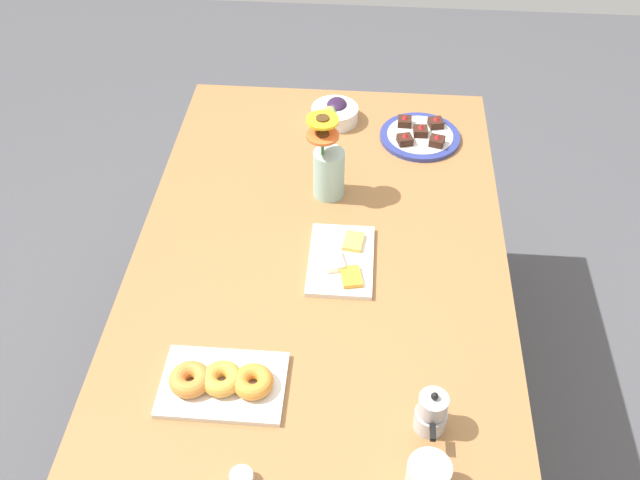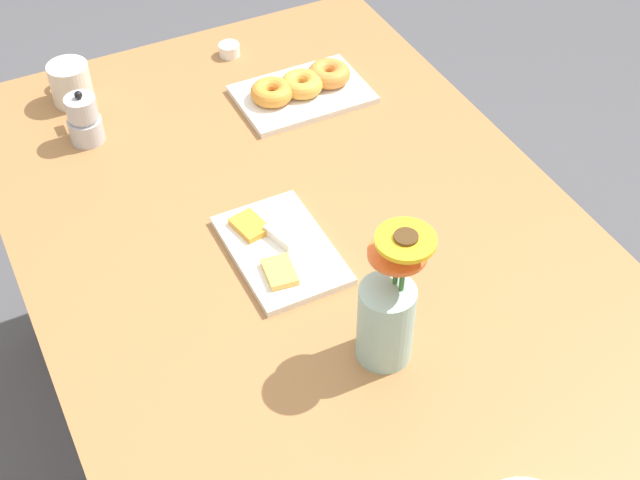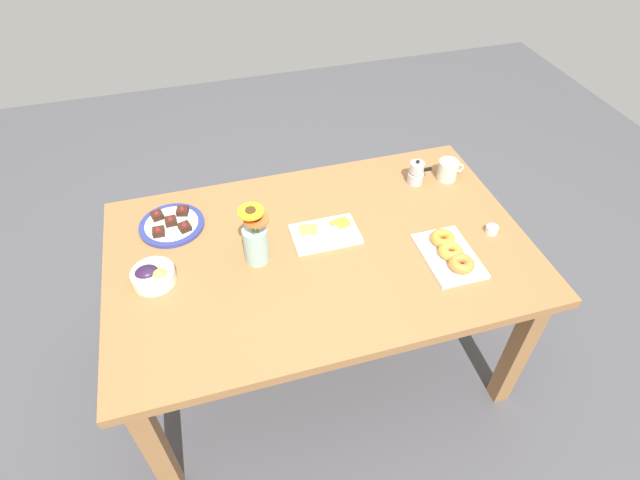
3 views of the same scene
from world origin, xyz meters
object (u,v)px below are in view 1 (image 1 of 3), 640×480
Objects in this scene: coffee_mug at (428,479)px; dining_table at (320,272)px; jam_cup_honey at (242,478)px; dessert_plate at (420,136)px; flower_vase at (328,169)px; grape_bowl at (334,113)px; moka_pot at (431,413)px; cheese_platter at (342,260)px; croissant_platter at (222,382)px.

dining_table is at bearing -158.21° from coffee_mug.
jam_cup_honey is 1.27m from dessert_plate.
jam_cup_honey is at bearing -6.78° from flower_vase.
grape_bowl is at bearing 175.47° from jam_cup_honey.
coffee_mug reaches higher than grape_bowl.
coffee_mug is 1.02× the size of moka_pot.
cheese_platter is at bearing 11.33° from flower_vase.
jam_cup_honey is 0.40× the size of moka_pot.
dessert_plate is (-1.20, 0.01, -0.04)m from coffee_mug.
grape_bowl is (-1.28, -0.27, -0.02)m from coffee_mug.
coffee_mug reaches higher than dining_table.
dining_table is at bearing 0.20° from grape_bowl.
flower_vase is (-0.90, -0.26, 0.05)m from coffee_mug.
croissant_platter is (0.41, -0.24, 0.01)m from cheese_platter.
moka_pot is (0.47, 0.22, 0.04)m from cheese_platter.
grape_bowl is 1.29m from jam_cup_honey.
croissant_platter is 0.46m from moka_pot.
moka_pot is at bearing 24.46° from cheese_platter.
dining_table is 6.15× the size of cheese_platter.
cheese_platter is 2.18× the size of moka_pot.
jam_cup_honey is at bearing -67.26° from moka_pot.
cheese_platter is 5.42× the size of jam_cup_honey.
jam_cup_honey is (1.29, -0.10, -0.01)m from grape_bowl.
grape_bowl is at bearing -166.18° from moka_pot.
flower_vase is at bearing -42.91° from dessert_plate.
croissant_platter is (-0.21, -0.45, -0.02)m from coffee_mug.
cheese_platter is at bearing 149.37° from croissant_platter.
coffee_mug is 0.37m from jam_cup_honey.
dessert_plate is at bearing 162.43° from jam_cup_honey.
dessert_plate is at bearing 159.26° from cheese_platter.
coffee_mug is at bearing 65.03° from croissant_platter.
grape_bowl reaches higher than dessert_plate.
dining_table is at bearing -27.49° from dessert_plate.
coffee_mug is at bearing 21.79° from dining_table.
grape_bowl is 0.59× the size of cheese_platter.
dessert_plate is 1.05m from moka_pot.
dessert_plate reaches higher than dining_table.
grape_bowl is at bearing -106.04° from dessert_plate.
dining_table is 0.72m from coffee_mug.
moka_pot is (-0.15, 0.01, 0.00)m from coffee_mug.
dining_table is at bearing -1.01° from flower_vase.
grape_bowl is 1.16m from moka_pot.
grape_bowl is at bearing 170.36° from croissant_platter.
croissant_platter is 1.07× the size of flower_vase.
grape_bowl is 3.19× the size of jam_cup_honey.
dining_table is 33.33× the size of jam_cup_honey.
grape_bowl is (-0.62, -0.00, 0.12)m from dining_table.
coffee_mug is 0.48× the size of dessert_plate.
flower_vase reaches higher than cheese_platter.
dining_table is 0.60m from moka_pot.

